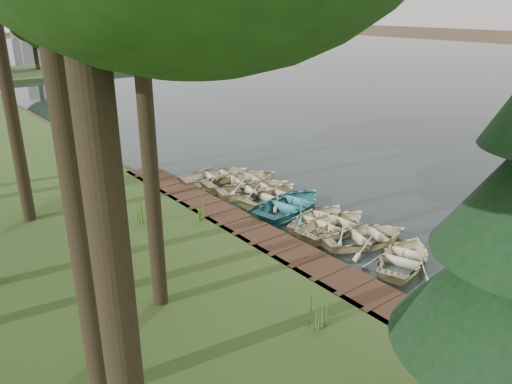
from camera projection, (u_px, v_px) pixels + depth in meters
ground at (267, 217)px, 19.96m from camera, size 300.00×300.00×0.00m
water at (368, 85)px, 51.98m from camera, size 130.00×200.00×0.05m
boardwalk at (234, 223)px, 18.99m from camera, size 1.60×16.00×0.30m
peninsula at (60, 71)px, 61.27m from camera, size 50.00×14.00×0.45m
far_trees at (23, 18)px, 57.15m from camera, size 45.60×5.60×8.80m
rowboat_0 at (405, 255)px, 16.15m from camera, size 3.63×3.11×0.64m
rowboat_1 at (366, 234)px, 17.54m from camera, size 3.89×3.30×0.69m
rowboat_2 at (335, 223)px, 18.46m from camera, size 3.52×2.63×0.70m
rowboat_3 at (319, 217)px, 19.06m from camera, size 3.49×2.83×0.64m
rowboat_4 at (291, 202)px, 20.23m from camera, size 4.30×3.49×0.78m
rowboat_5 at (271, 193)px, 21.41m from camera, size 3.52×2.78×0.66m
rowboat_6 at (254, 186)px, 22.08m from camera, size 3.91×3.18×0.71m
rowboat_7 at (241, 178)px, 23.05m from camera, size 4.15×3.25×0.78m
rowboat_8 at (215, 174)px, 23.72m from camera, size 3.76×2.92×0.71m
stored_rowboat at (92, 180)px, 22.03m from camera, size 4.19×3.35×0.78m
reeds_0 at (318, 310)px, 12.61m from camera, size 0.60×0.60×0.88m
reeds_1 at (200, 207)px, 18.76m from camera, size 0.60×0.60×1.04m
reeds_2 at (140, 211)px, 18.37m from camera, size 0.60×0.60×1.08m
reeds_3 at (115, 165)px, 23.84m from camera, size 0.60×0.60×0.94m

